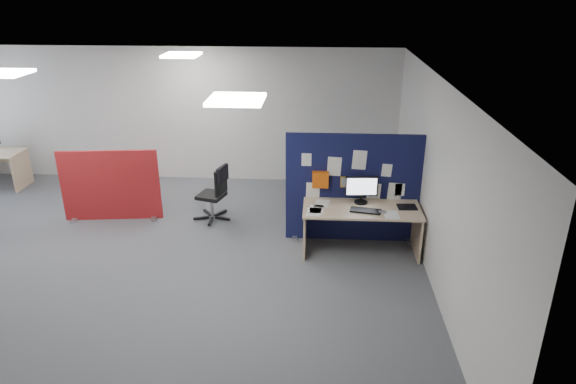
{
  "coord_description": "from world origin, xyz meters",
  "views": [
    {
      "loc": [
        2.9,
        -6.51,
        3.88
      ],
      "look_at": [
        2.48,
        0.42,
        1.0
      ],
      "focal_mm": 32.0,
      "sensor_mm": 36.0,
      "label": 1
    }
  ],
  "objects_px": {
    "office_chair": "(216,190)",
    "navy_divider": "(353,189)",
    "monitor_main": "(362,188)",
    "red_divider": "(111,186)",
    "main_desk": "(361,217)"
  },
  "relations": [
    {
      "from": "main_desk",
      "to": "navy_divider",
      "type": "bearing_deg",
      "value": 107.8
    },
    {
      "from": "office_chair",
      "to": "main_desk",
      "type": "bearing_deg",
      "value": -4.7
    },
    {
      "from": "monitor_main",
      "to": "office_chair",
      "type": "bearing_deg",
      "value": 157.83
    },
    {
      "from": "main_desk",
      "to": "office_chair",
      "type": "distance_m",
      "value": 2.58
    },
    {
      "from": "navy_divider",
      "to": "office_chair",
      "type": "xyz_separation_m",
      "value": [
        -2.28,
        0.59,
        -0.32
      ]
    },
    {
      "from": "navy_divider",
      "to": "red_divider",
      "type": "xyz_separation_m",
      "value": [
        -4.09,
        0.51,
        -0.26
      ]
    },
    {
      "from": "navy_divider",
      "to": "red_divider",
      "type": "height_order",
      "value": "navy_divider"
    },
    {
      "from": "main_desk",
      "to": "office_chair",
      "type": "height_order",
      "value": "office_chair"
    },
    {
      "from": "main_desk",
      "to": "red_divider",
      "type": "distance_m",
      "value": 4.29
    },
    {
      "from": "main_desk",
      "to": "office_chair",
      "type": "xyz_separation_m",
      "value": [
        -2.4,
        0.95,
        -0.0
      ]
    },
    {
      "from": "office_chair",
      "to": "navy_divider",
      "type": "bearing_deg",
      "value": 2.32
    },
    {
      "from": "navy_divider",
      "to": "red_divider",
      "type": "distance_m",
      "value": 4.13
    },
    {
      "from": "red_divider",
      "to": "office_chair",
      "type": "distance_m",
      "value": 1.81
    },
    {
      "from": "navy_divider",
      "to": "red_divider",
      "type": "relative_size",
      "value": 1.28
    },
    {
      "from": "main_desk",
      "to": "monitor_main",
      "type": "distance_m",
      "value": 0.43
    }
  ]
}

